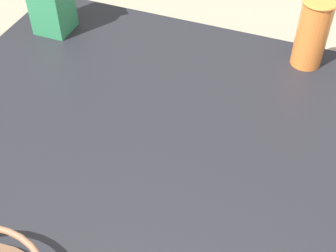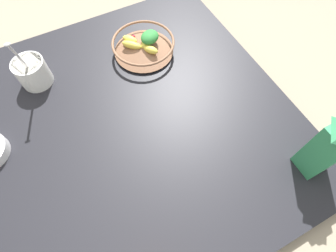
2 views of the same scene
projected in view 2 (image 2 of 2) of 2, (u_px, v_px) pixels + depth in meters
The scene contains 5 objects.
ground_plane at pixel (129, 127), 0.95m from camera, with size 6.00×6.00×0.00m, color gray.
countertop at pixel (128, 124), 0.93m from camera, with size 1.13×1.13×0.04m.
fruit_bowl at pixel (144, 45), 1.04m from camera, with size 0.25×0.25×0.09m.
milk_carton at pixel (330, 147), 0.72m from camera, with size 0.08×0.08×0.26m.
yogurt_tub at pixel (32, 71), 0.95m from camera, with size 0.11×0.14×0.26m.
Camera 2 is at (-0.08, -0.47, 0.83)m, focal length 28.00 mm.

